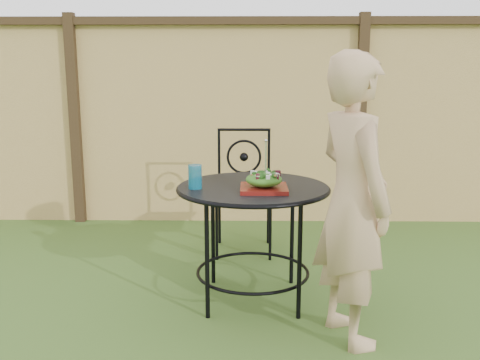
{
  "coord_description": "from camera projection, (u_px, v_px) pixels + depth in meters",
  "views": [
    {
      "loc": [
        0.28,
        -2.72,
        1.41
      ],
      "look_at": [
        0.23,
        0.46,
        0.75
      ],
      "focal_mm": 40.0,
      "sensor_mm": 36.0,
      "label": 1
    }
  ],
  "objects": [
    {
      "name": "patio_table",
      "position": [
        253.0,
        208.0,
        3.23
      ],
      "size": [
        0.92,
        0.92,
        0.72
      ],
      "color": "black",
      "rests_on": "ground"
    },
    {
      "name": "fork",
      "position": [
        266.0,
        157.0,
        3.04
      ],
      "size": [
        0.01,
        0.01,
        0.18
      ],
      "primitive_type": "cylinder",
      "color": "silver",
      "rests_on": "salad"
    },
    {
      "name": "fence",
      "position": [
        217.0,
        121.0,
        4.91
      ],
      "size": [
        8.0,
        0.12,
        1.9
      ],
      "color": "#EFC876",
      "rests_on": "ground"
    },
    {
      "name": "ground",
      "position": [
        197.0,
        329.0,
        2.95
      ],
      "size": [
        60.0,
        60.0,
        0.0
      ],
      "primitive_type": "plane",
      "color": "#314E19",
      "rests_on": "ground"
    },
    {
      "name": "salad",
      "position": [
        264.0,
        180.0,
        3.07
      ],
      "size": [
        0.21,
        0.21,
        0.08
      ],
      "primitive_type": "ellipsoid",
      "color": "#235614",
      "rests_on": "salad_plate"
    },
    {
      "name": "salad_plate",
      "position": [
        264.0,
        188.0,
        3.08
      ],
      "size": [
        0.27,
        0.27,
        0.02
      ],
      "primitive_type": "cube",
      "color": "#4E0F0B",
      "rests_on": "patio_table"
    },
    {
      "name": "drinking_glass",
      "position": [
        195.0,
        177.0,
        3.12
      ],
      "size": [
        0.08,
        0.08,
        0.14
      ],
      "primitive_type": "cylinder",
      "color": "#0A5F7F",
      "rests_on": "patio_table"
    },
    {
      "name": "diner",
      "position": [
        353.0,
        201.0,
        2.73
      ],
      "size": [
        0.52,
        0.64,
        1.5
      ],
      "primitive_type": "imported",
      "rotation": [
        0.0,
        0.0,
        1.91
      ],
      "color": "tan",
      "rests_on": "ground"
    },
    {
      "name": "patio_chair",
      "position": [
        244.0,
        187.0,
        4.18
      ],
      "size": [
        0.46,
        0.46,
        0.95
      ],
      "color": "black",
      "rests_on": "ground"
    }
  ]
}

